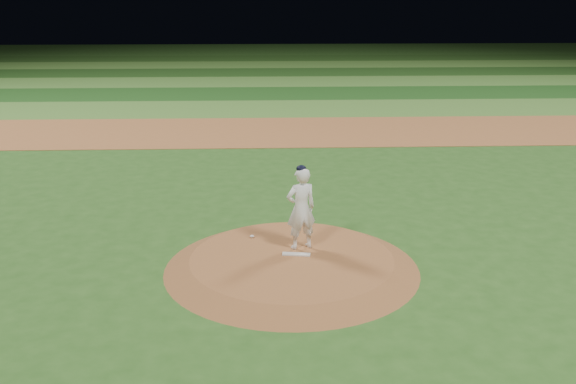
{
  "coord_description": "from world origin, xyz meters",
  "views": [
    {
      "loc": [
        -0.59,
        -12.75,
        5.77
      ],
      "look_at": [
        0.0,
        2.0,
        1.1
      ],
      "focal_mm": 40.0,
      "sensor_mm": 36.0,
      "label": 1
    }
  ],
  "objects_px": {
    "pitchers_mound": "(292,263)",
    "pitcher_on_mound": "(301,208)",
    "rosin_bag": "(252,236)",
    "pitching_rubber": "(296,254)"
  },
  "relations": [
    {
      "from": "pitchers_mound",
      "to": "pitcher_on_mound",
      "type": "xyz_separation_m",
      "value": [
        0.23,
        0.53,
        1.07
      ]
    },
    {
      "from": "rosin_bag",
      "to": "pitcher_on_mound",
      "type": "xyz_separation_m",
      "value": [
        1.1,
        -0.67,
        0.91
      ]
    },
    {
      "from": "pitchers_mound",
      "to": "pitching_rubber",
      "type": "xyz_separation_m",
      "value": [
        0.11,
        0.13,
        0.14
      ]
    },
    {
      "from": "pitching_rubber",
      "to": "pitchers_mound",
      "type": "bearing_deg",
      "value": -120.54
    },
    {
      "from": "pitcher_on_mound",
      "to": "pitchers_mound",
      "type": "bearing_deg",
      "value": -113.18
    },
    {
      "from": "pitching_rubber",
      "to": "rosin_bag",
      "type": "distance_m",
      "value": 1.45
    },
    {
      "from": "pitchers_mound",
      "to": "pitcher_on_mound",
      "type": "height_order",
      "value": "pitcher_on_mound"
    },
    {
      "from": "pitchers_mound",
      "to": "rosin_bag",
      "type": "distance_m",
      "value": 1.5
    },
    {
      "from": "pitchers_mound",
      "to": "rosin_bag",
      "type": "bearing_deg",
      "value": 125.96
    },
    {
      "from": "pitchers_mound",
      "to": "pitching_rubber",
      "type": "bearing_deg",
      "value": 51.3
    }
  ]
}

